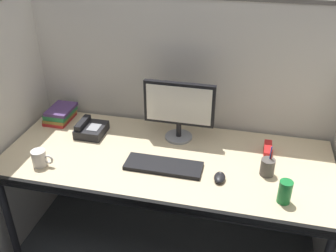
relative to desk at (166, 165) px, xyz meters
name	(u,v)px	position (x,y,z in m)	size (l,w,h in m)	color
cubicle_partition_rear	(181,114)	(0.00, 0.46, 0.10)	(2.21, 0.06, 1.57)	beige
cubicle_partition_left	(2,138)	(-0.99, -0.09, 0.10)	(0.06, 1.41, 1.57)	beige
desk	(166,165)	(0.00, 0.00, 0.00)	(1.90, 0.80, 0.74)	beige
monitor_center	(179,107)	(0.03, 0.24, 0.27)	(0.43, 0.17, 0.37)	gray
keyboard_main	(164,166)	(0.01, -0.09, 0.06)	(0.43, 0.15, 0.02)	black
computer_mouse	(220,177)	(0.33, -0.13, 0.07)	(0.06, 0.10, 0.04)	black
pen_cup	(268,167)	(0.57, -0.02, 0.10)	(0.08, 0.08, 0.17)	#4C4742
desk_phone	(91,129)	(-0.53, 0.16, 0.08)	(0.17, 0.19, 0.09)	black
red_stapler	(268,150)	(0.57, 0.18, 0.08)	(0.04, 0.15, 0.06)	red
coffee_mug	(40,158)	(-0.66, -0.23, 0.10)	(0.13, 0.08, 0.09)	silver
book_stack	(60,114)	(-0.80, 0.28, 0.10)	(0.17, 0.22, 0.10)	#B22626
soda_can	(285,192)	(0.65, -0.23, 0.11)	(0.07, 0.07, 0.12)	#197233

